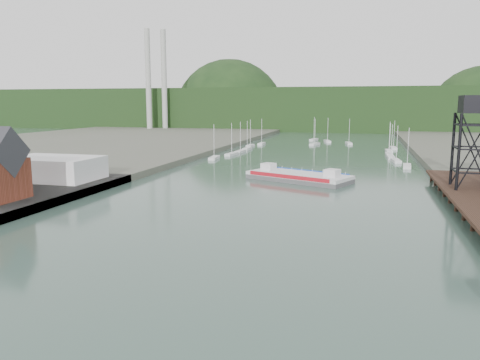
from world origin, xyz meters
The scene contains 7 objects.
ground centered at (0.00, 0.00, 0.00)m, with size 600.00×600.00×0.00m, color #2F493C.
white_shed centered at (-44.00, 50.00, 3.85)m, with size 18.00×12.00×4.50m, color silver.
lift_tower centered at (35.00, 58.00, 15.65)m, with size 6.50×6.50×16.00m.
marina_sailboats centered at (0.08, 138.46, 0.35)m, with size 57.71×92.65×0.90m.
smokestacks centered at (-106.00, 232.50, 30.00)m, with size 11.20×8.20×60.00m.
distant_hills centered at (-3.98, 301.35, 10.38)m, with size 500.00×120.00×80.00m.
chain_ferry centered at (2.85, 70.86, 0.93)m, with size 24.17×17.11×3.23m.
Camera 1 is at (16.74, -30.34, 16.86)m, focal length 35.00 mm.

